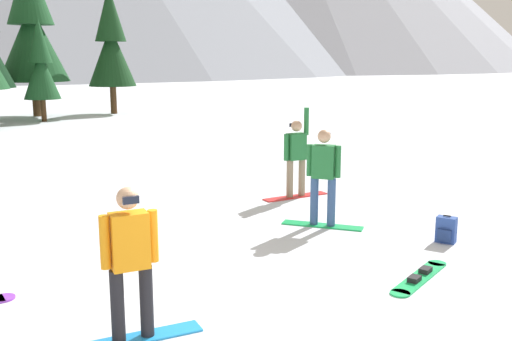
{
  "coord_description": "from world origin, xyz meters",
  "views": [
    {
      "loc": [
        -1.48,
        -5.62,
        3.09
      ],
      "look_at": [
        1.21,
        4.74,
        1.0
      ],
      "focal_mm": 41.2,
      "sensor_mm": 36.0,
      "label": 1
    }
  ],
  "objects_px": {
    "snowboarder_foreground": "(130,261)",
    "snowboarder_midground": "(323,175)",
    "pine_tree_broad": "(111,45)",
    "pine_tree_tall": "(41,65)",
    "backpack_blue": "(446,230)",
    "pine_tree_twin": "(31,29)",
    "loose_snowboard_near_left": "(420,277)",
    "snowboarder_background": "(296,156)"
  },
  "relations": [
    {
      "from": "snowboarder_background",
      "to": "pine_tree_tall",
      "type": "relative_size",
      "value": 0.41
    },
    {
      "from": "snowboarder_foreground",
      "to": "snowboarder_midground",
      "type": "height_order",
      "value": "snowboarder_midground"
    },
    {
      "from": "snowboarder_foreground",
      "to": "snowboarder_background",
      "type": "bearing_deg",
      "value": 56.98
    },
    {
      "from": "pine_tree_twin",
      "to": "loose_snowboard_near_left",
      "type": "bearing_deg",
      "value": -73.52
    },
    {
      "from": "pine_tree_twin",
      "to": "backpack_blue",
      "type": "bearing_deg",
      "value": -69.96
    },
    {
      "from": "snowboarder_foreground",
      "to": "backpack_blue",
      "type": "relative_size",
      "value": 3.68
    },
    {
      "from": "pine_tree_tall",
      "to": "loose_snowboard_near_left",
      "type": "bearing_deg",
      "value": -72.97
    },
    {
      "from": "backpack_blue",
      "to": "pine_tree_twin",
      "type": "xyz_separation_m",
      "value": [
        -8.84,
        24.24,
        4.26
      ]
    },
    {
      "from": "pine_tree_broad",
      "to": "pine_tree_twin",
      "type": "distance_m",
      "value": 4.02
    },
    {
      "from": "pine_tree_tall",
      "to": "snowboarder_background",
      "type": "bearing_deg",
      "value": -68.93
    },
    {
      "from": "pine_tree_broad",
      "to": "pine_tree_twin",
      "type": "relative_size",
      "value": 0.83
    },
    {
      "from": "snowboarder_background",
      "to": "pine_tree_twin",
      "type": "distance_m",
      "value": 22.1
    },
    {
      "from": "snowboarder_midground",
      "to": "pine_tree_broad",
      "type": "relative_size",
      "value": 0.26
    },
    {
      "from": "snowboarder_foreground",
      "to": "pine_tree_broad",
      "type": "distance_m",
      "value": 27.06
    },
    {
      "from": "snowboarder_background",
      "to": "pine_tree_broad",
      "type": "relative_size",
      "value": 0.29
    },
    {
      "from": "snowboarder_background",
      "to": "pine_tree_broad",
      "type": "distance_m",
      "value": 21.44
    },
    {
      "from": "snowboarder_midground",
      "to": "pine_tree_tall",
      "type": "xyz_separation_m",
      "value": [
        -6.6,
        20.05,
        1.7
      ]
    },
    {
      "from": "pine_tree_broad",
      "to": "pine_tree_tall",
      "type": "xyz_separation_m",
      "value": [
        -3.34,
        -3.21,
        -1.04
      ]
    },
    {
      "from": "loose_snowboard_near_left",
      "to": "pine_tree_broad",
      "type": "xyz_separation_m",
      "value": [
        -3.66,
        26.06,
        3.68
      ]
    },
    {
      "from": "snowboarder_midground",
      "to": "loose_snowboard_near_left",
      "type": "xyz_separation_m",
      "value": [
        0.4,
        -2.79,
        -0.93
      ]
    },
    {
      "from": "backpack_blue",
      "to": "pine_tree_twin",
      "type": "bearing_deg",
      "value": 110.04
    },
    {
      "from": "backpack_blue",
      "to": "snowboarder_midground",
      "type": "bearing_deg",
      "value": 139.35
    },
    {
      "from": "pine_tree_tall",
      "to": "pine_tree_twin",
      "type": "relative_size",
      "value": 0.6
    },
    {
      "from": "loose_snowboard_near_left",
      "to": "snowboarder_background",
      "type": "bearing_deg",
      "value": 91.79
    },
    {
      "from": "snowboarder_midground",
      "to": "backpack_blue",
      "type": "distance_m",
      "value": 2.32
    },
    {
      "from": "pine_tree_tall",
      "to": "pine_tree_twin",
      "type": "bearing_deg",
      "value": 101.84
    },
    {
      "from": "pine_tree_broad",
      "to": "snowboarder_foreground",
      "type": "bearing_deg",
      "value": -90.77
    },
    {
      "from": "snowboarder_foreground",
      "to": "snowboarder_midground",
      "type": "bearing_deg",
      "value": 45.24
    },
    {
      "from": "snowboarder_midground",
      "to": "snowboarder_background",
      "type": "bearing_deg",
      "value": 83.92
    },
    {
      "from": "pine_tree_broad",
      "to": "loose_snowboard_near_left",
      "type": "bearing_deg",
      "value": -82.01
    },
    {
      "from": "snowboarder_foreground",
      "to": "backpack_blue",
      "type": "bearing_deg",
      "value": 22.76
    },
    {
      "from": "loose_snowboard_near_left",
      "to": "pine_tree_broad",
      "type": "relative_size",
      "value": 0.22
    },
    {
      "from": "snowboarder_midground",
      "to": "pine_tree_twin",
      "type": "relative_size",
      "value": 0.22
    },
    {
      "from": "snowboarder_foreground",
      "to": "loose_snowboard_near_left",
      "type": "bearing_deg",
      "value": 11.99
    },
    {
      "from": "loose_snowboard_near_left",
      "to": "pine_tree_broad",
      "type": "distance_m",
      "value": 26.57
    },
    {
      "from": "snowboarder_midground",
      "to": "backpack_blue",
      "type": "height_order",
      "value": "snowboarder_midground"
    },
    {
      "from": "loose_snowboard_near_left",
      "to": "backpack_blue",
      "type": "distance_m",
      "value": 1.87
    },
    {
      "from": "snowboarder_foreground",
      "to": "snowboarder_background",
      "type": "distance_m",
      "value": 7.09
    },
    {
      "from": "snowboarder_foreground",
      "to": "pine_tree_broad",
      "type": "bearing_deg",
      "value": 89.23
    },
    {
      "from": "pine_tree_broad",
      "to": "pine_tree_tall",
      "type": "bearing_deg",
      "value": -136.12
    },
    {
      "from": "snowboarder_background",
      "to": "loose_snowboard_near_left",
      "type": "relative_size",
      "value": 1.35
    },
    {
      "from": "snowboarder_midground",
      "to": "pine_tree_broad",
      "type": "bearing_deg",
      "value": 97.96
    }
  ]
}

